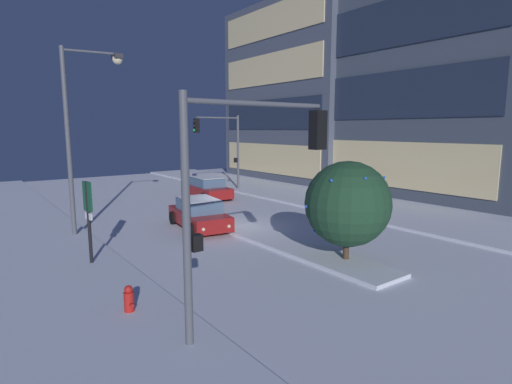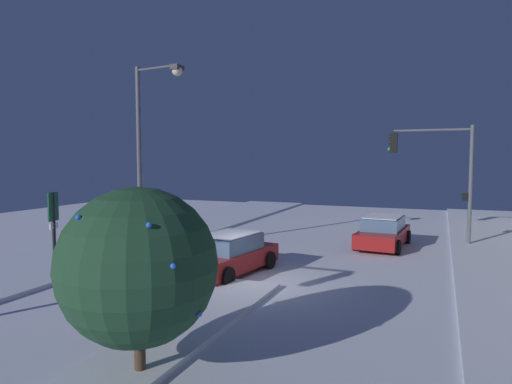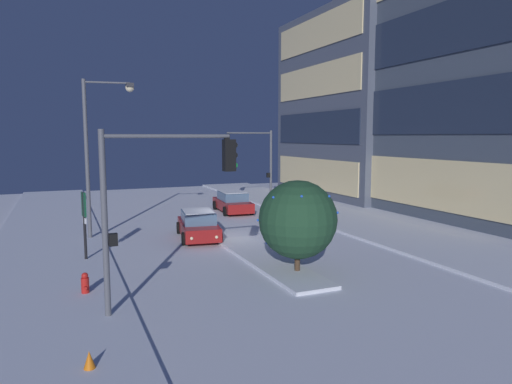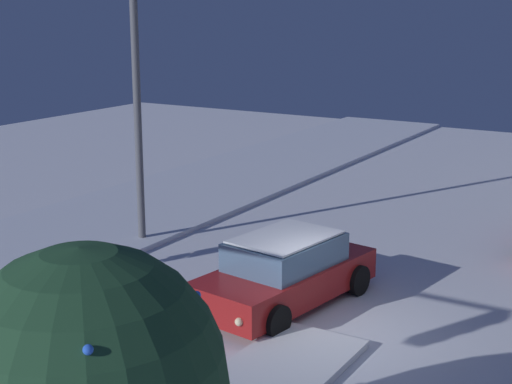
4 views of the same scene
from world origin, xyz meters
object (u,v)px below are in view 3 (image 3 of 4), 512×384
Objects in this scene: construction_cone at (89,363)px; traffic_light_corner_near_right at (161,188)px; parking_info_sign at (84,218)px; fire_hydrant at (85,285)px; car_near at (198,225)px; street_lamp_arched at (99,138)px; traffic_light_corner_far_left at (253,155)px; decorated_tree_median at (298,220)px; car_far at (233,202)px.

traffic_light_corner_near_right is at bearing 142.99° from construction_cone.
fire_hydrant is at bearing -105.10° from parking_info_sign.
street_lamp_arched is (-1.73, -4.69, 4.60)m from car_near.
car_near is 0.56× the size of street_lamp_arched.
car_near is 0.79× the size of traffic_light_corner_far_left.
parking_info_sign is at bearing 176.82° from fire_hydrant.
decorated_tree_median is (7.72, 1.82, 1.46)m from car_near.
street_lamp_arched is at bearing 64.38° from parking_info_sign.
car_near is 6.46m from parking_info_sign.
parking_info_sign is at bearing 42.80° from traffic_light_corner_far_left.
traffic_light_corner_far_left is at bearing 151.17° from car_near.
car_far is 0.85× the size of traffic_light_corner_near_right.
car_far is 11.82m from street_lamp_arched.
car_far is at bearing 143.94° from fire_hydrant.
construction_cone is (5.01, -8.01, -1.90)m from decorated_tree_median.
fire_hydrant is 0.23× the size of decorated_tree_median.
traffic_light_corner_far_left is 10.62× the size of construction_cone.
fire_hydrant is 4.87m from parking_info_sign.
fire_hydrant reaches higher than construction_cone.
construction_cone is at bearing -57.97° from decorated_tree_median.
street_lamp_arched is 15.01× the size of construction_cone.
traffic_light_corner_far_left is 1.92× the size of parking_info_sign.
construction_cone is (20.09, -10.83, -0.44)m from car_far.
construction_cone is at bearing 58.98° from traffic_light_corner_far_left.
parking_info_sign is (4.37, -1.07, -3.36)m from street_lamp_arched.
decorated_tree_median is 6.75× the size of construction_cone.
car_far is at bearing 169.42° from decorated_tree_median.
decorated_tree_median is at bearing 73.08° from traffic_light_corner_far_left.
construction_cone is (3.10, -2.34, -3.57)m from traffic_light_corner_near_right.
fire_hydrant is at bearing -31.17° from car_near.
construction_cone is at bearing -1.93° from fire_hydrant.
decorated_tree_median reaches higher than car_near.
construction_cone is at bearing 156.12° from car_far.
street_lamp_arched is (-11.36, -0.83, 1.46)m from traffic_light_corner_near_right.
construction_cone is (21.84, -13.13, -3.72)m from traffic_light_corner_far_left.
car_far is 0.81× the size of traffic_light_corner_far_left.
traffic_light_corner_near_right is 10.17× the size of construction_cone.
parking_info_sign is at bearing -96.15° from street_lamp_arched.
car_far is at bearing 63.45° from traffic_light_corner_near_right.
decorated_tree_median is at bearing 18.61° from traffic_light_corner_near_right.
traffic_light_corner_near_right is 1.51× the size of decorated_tree_median.
street_lamp_arched is at bearing 94.19° from traffic_light_corner_near_right.
traffic_light_corner_near_right reaches higher than car_near.
fire_hydrant is 8.04m from decorated_tree_median.
car_near is 8.38× the size of construction_cone.
car_far is 5.63× the size of fire_hydrant.
car_far is (-7.36, 4.63, 0.00)m from car_near.
traffic_light_corner_far_left is at bearing 148.98° from construction_cone.
parking_info_sign reaches higher than fire_hydrant.
parking_info_sign reaches higher than construction_cone.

